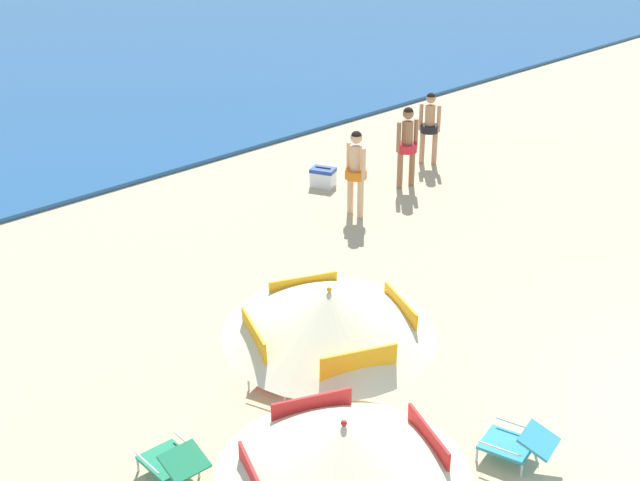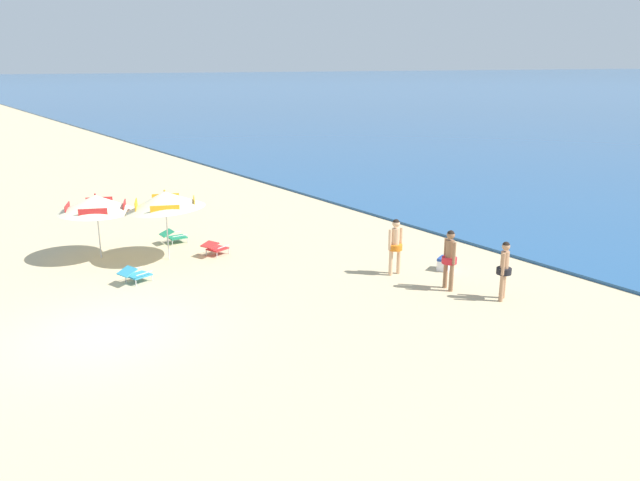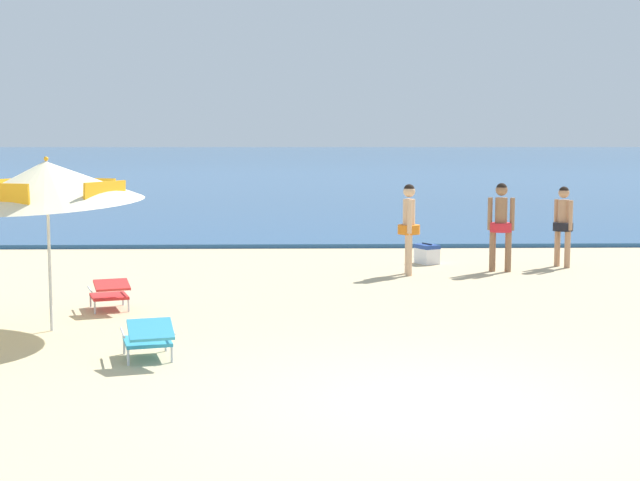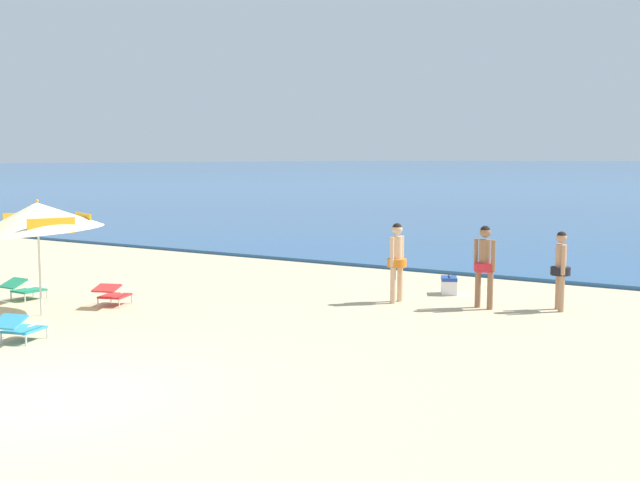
{
  "view_description": "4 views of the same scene",
  "coord_description": "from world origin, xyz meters",
  "px_view_note": "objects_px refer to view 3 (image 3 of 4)",
  "views": [
    {
      "loc": [
        -10.8,
        -3.23,
        7.18
      ],
      "look_at": [
        -1.59,
        6.76,
        0.79
      ],
      "focal_mm": 51.36,
      "sensor_mm": 36.0,
      "label": 1
    },
    {
      "loc": [
        13.91,
        -3.71,
        6.15
      ],
      "look_at": [
        -1.38,
        7.2,
        0.75
      ],
      "focal_mm": 34.56,
      "sensor_mm": 36.0,
      "label": 2
    },
    {
      "loc": [
        -1.26,
        -8.24,
        2.47
      ],
      "look_at": [
        -0.91,
        5.99,
        0.92
      ],
      "focal_mm": 49.59,
      "sensor_mm": 36.0,
      "label": 3
    },
    {
      "loc": [
        8.03,
        -6.34,
        3.12
      ],
      "look_at": [
        -0.01,
        6.61,
        1.47
      ],
      "focal_mm": 42.78,
      "sensor_mm": 36.0,
      "label": 4
    }
  ],
  "objects_px": {
    "lounge_chair_facing_sea": "(148,337)",
    "cooler_box": "(427,254)",
    "person_standing_beside": "(409,222)",
    "lounge_chair_beside_umbrella": "(110,292)",
    "person_wading_in": "(563,221)",
    "beach_umbrella_striped_main": "(47,183)",
    "person_standing_near_shore": "(501,221)"
  },
  "relations": [
    {
      "from": "beach_umbrella_striped_main",
      "to": "lounge_chair_facing_sea",
      "type": "relative_size",
      "value": 3.61
    },
    {
      "from": "beach_umbrella_striped_main",
      "to": "cooler_box",
      "type": "relative_size",
      "value": 5.94
    },
    {
      "from": "lounge_chair_beside_umbrella",
      "to": "lounge_chair_facing_sea",
      "type": "bearing_deg",
      "value": -70.62
    },
    {
      "from": "person_standing_beside",
      "to": "cooler_box",
      "type": "bearing_deg",
      "value": 69.46
    },
    {
      "from": "person_wading_in",
      "to": "cooler_box",
      "type": "bearing_deg",
      "value": 167.6
    },
    {
      "from": "lounge_chair_facing_sea",
      "to": "cooler_box",
      "type": "height_order",
      "value": "lounge_chair_facing_sea"
    },
    {
      "from": "beach_umbrella_striped_main",
      "to": "lounge_chair_beside_umbrella",
      "type": "xyz_separation_m",
      "value": [
        0.48,
        1.42,
        -1.69
      ]
    },
    {
      "from": "lounge_chair_beside_umbrella",
      "to": "person_wading_in",
      "type": "distance_m",
      "value": 9.35
    },
    {
      "from": "beach_umbrella_striped_main",
      "to": "lounge_chair_beside_umbrella",
      "type": "distance_m",
      "value": 2.26
    },
    {
      "from": "lounge_chair_facing_sea",
      "to": "person_wading_in",
      "type": "bearing_deg",
      "value": 47.2
    },
    {
      "from": "person_standing_beside",
      "to": "lounge_chair_beside_umbrella",
      "type": "bearing_deg",
      "value": -143.95
    },
    {
      "from": "lounge_chair_facing_sea",
      "to": "person_standing_near_shore",
      "type": "xyz_separation_m",
      "value": [
        5.66,
        7.02,
        0.73
      ]
    },
    {
      "from": "person_wading_in",
      "to": "beach_umbrella_striped_main",
      "type": "bearing_deg",
      "value": -145.41
    },
    {
      "from": "beach_umbrella_striped_main",
      "to": "person_standing_beside",
      "type": "distance_m",
      "value": 7.41
    },
    {
      "from": "lounge_chair_beside_umbrella",
      "to": "person_wading_in",
      "type": "xyz_separation_m",
      "value": [
        8.15,
        4.53,
        0.67
      ]
    },
    {
      "from": "beach_umbrella_striped_main",
      "to": "cooler_box",
      "type": "bearing_deg",
      "value": 47.6
    },
    {
      "from": "person_standing_beside",
      "to": "person_standing_near_shore",
      "type": "bearing_deg",
      "value": 10.97
    },
    {
      "from": "lounge_chair_facing_sea",
      "to": "person_standing_beside",
      "type": "relative_size",
      "value": 0.57
    },
    {
      "from": "beach_umbrella_striped_main",
      "to": "cooler_box",
      "type": "xyz_separation_m",
      "value": [
        5.97,
        6.54,
        -1.77
      ]
    },
    {
      "from": "lounge_chair_facing_sea",
      "to": "person_standing_near_shore",
      "type": "distance_m",
      "value": 9.05
    },
    {
      "from": "person_wading_in",
      "to": "cooler_box",
      "type": "relative_size",
      "value": 2.73
    },
    {
      "from": "person_standing_beside",
      "to": "person_wading_in",
      "type": "bearing_deg",
      "value": 16.53
    },
    {
      "from": "beach_umbrella_striped_main",
      "to": "person_wading_in",
      "type": "height_order",
      "value": "beach_umbrella_striped_main"
    },
    {
      "from": "lounge_chair_beside_umbrella",
      "to": "person_wading_in",
      "type": "bearing_deg",
      "value": 29.09
    },
    {
      "from": "person_standing_beside",
      "to": "lounge_chair_facing_sea",
      "type": "bearing_deg",
      "value": -119.82
    },
    {
      "from": "person_standing_near_shore",
      "to": "person_wading_in",
      "type": "bearing_deg",
      "value": 23.36
    },
    {
      "from": "person_standing_beside",
      "to": "cooler_box",
      "type": "distance_m",
      "value": 1.83
    },
    {
      "from": "person_standing_near_shore",
      "to": "person_standing_beside",
      "type": "bearing_deg",
      "value": -169.03
    },
    {
      "from": "beach_umbrella_striped_main",
      "to": "cooler_box",
      "type": "height_order",
      "value": "beach_umbrella_striped_main"
    },
    {
      "from": "lounge_chair_beside_umbrella",
      "to": "person_wading_in",
      "type": "relative_size",
      "value": 0.6
    },
    {
      "from": "lounge_chair_facing_sea",
      "to": "cooler_box",
      "type": "relative_size",
      "value": 1.65
    },
    {
      "from": "lounge_chair_beside_umbrella",
      "to": "cooler_box",
      "type": "height_order",
      "value": "lounge_chair_beside_umbrella"
    }
  ]
}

